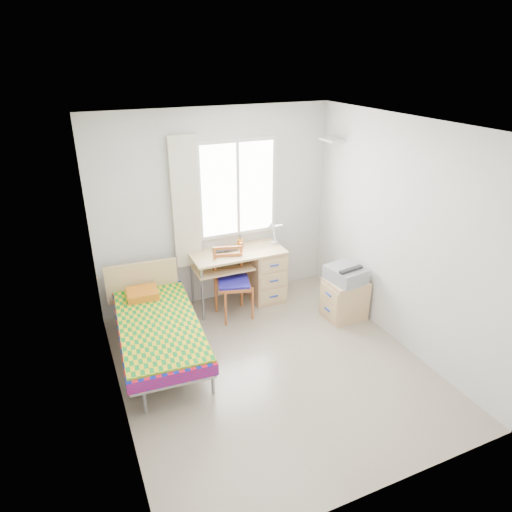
{
  "coord_description": "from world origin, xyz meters",
  "views": [
    {
      "loc": [
        -1.82,
        -3.69,
        3.2
      ],
      "look_at": [
        0.05,
        0.55,
        1.11
      ],
      "focal_mm": 32.0,
      "sensor_mm": 36.0,
      "label": 1
    }
  ],
  "objects_px": {
    "chair": "(233,278)",
    "cabinet": "(344,299)",
    "desk": "(260,271)",
    "printer": "(346,274)",
    "bed": "(157,324)"
  },
  "relations": [
    {
      "from": "bed",
      "to": "cabinet",
      "type": "distance_m",
      "value": 2.4
    },
    {
      "from": "bed",
      "to": "cabinet",
      "type": "relative_size",
      "value": 3.62
    },
    {
      "from": "cabinet",
      "to": "chair",
      "type": "bearing_deg",
      "value": 152.37
    },
    {
      "from": "chair",
      "to": "printer",
      "type": "relative_size",
      "value": 1.89
    },
    {
      "from": "printer",
      "to": "cabinet",
      "type": "bearing_deg",
      "value": -28.1
    },
    {
      "from": "printer",
      "to": "chair",
      "type": "bearing_deg",
      "value": 144.2
    },
    {
      "from": "chair",
      "to": "printer",
      "type": "xyz_separation_m",
      "value": [
        1.28,
        -0.65,
        0.1
      ]
    },
    {
      "from": "chair",
      "to": "cabinet",
      "type": "bearing_deg",
      "value": -10.96
    },
    {
      "from": "bed",
      "to": "cabinet",
      "type": "height_order",
      "value": "bed"
    },
    {
      "from": "desk",
      "to": "cabinet",
      "type": "xyz_separation_m",
      "value": [
        0.8,
        -0.89,
        -0.16
      ]
    },
    {
      "from": "cabinet",
      "to": "printer",
      "type": "xyz_separation_m",
      "value": [
        -0.01,
        0.0,
        0.36
      ]
    },
    {
      "from": "bed",
      "to": "printer",
      "type": "xyz_separation_m",
      "value": [
        2.38,
        -0.17,
        0.24
      ]
    },
    {
      "from": "cabinet",
      "to": "desk",
      "type": "bearing_deg",
      "value": 131.2
    },
    {
      "from": "bed",
      "to": "chair",
      "type": "bearing_deg",
      "value": 27.89
    },
    {
      "from": "bed",
      "to": "chair",
      "type": "height_order",
      "value": "chair"
    }
  ]
}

